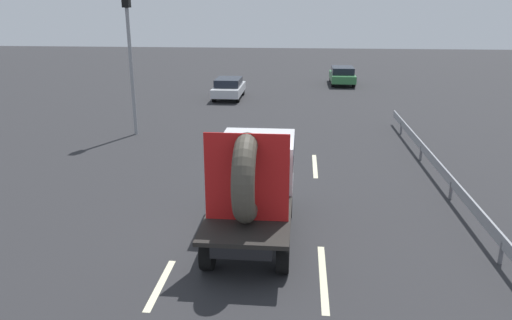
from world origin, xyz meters
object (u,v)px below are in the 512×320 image
Objects in this scene: distant_sedan at (229,88)px; oncoming_car at (342,75)px; flatbed_truck at (254,174)px; traffic_light at (129,42)px.

oncoming_car reaches higher than distant_sedan.
flatbed_truck is at bearing -79.64° from distant_sedan.
traffic_light is at bearing 124.11° from flatbed_truck.
flatbed_truck is 19.49m from distant_sedan.
distant_sedan is at bearing 72.75° from traffic_light.
distant_sedan is at bearing -139.65° from oncoming_car.
distant_sedan is at bearing 100.36° from flatbed_truck.
traffic_light is at bearing -123.57° from oncoming_car.
traffic_light is (-2.98, -9.59, 3.52)m from distant_sedan.
oncoming_car is (10.74, 16.19, -3.50)m from traffic_light.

